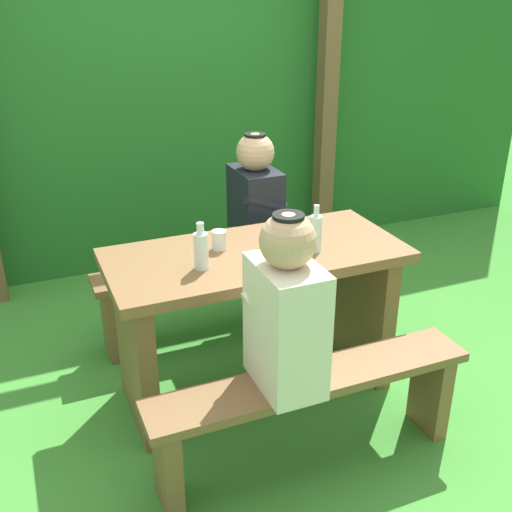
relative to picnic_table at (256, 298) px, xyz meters
The scene contains 12 objects.
ground_plane 0.52m from the picnic_table, ahead, with size 12.00×12.00×0.00m, color #3F8B34.
hedge_backdrop 2.12m from the picnic_table, 90.00° to the left, with size 6.40×0.67×2.21m, color #236524.
pergola_post_right 2.03m from the picnic_table, 52.01° to the left, with size 0.12×0.12×2.16m, color brown.
picnic_table is the anchor object (origin of this frame).
bench_near 0.63m from the picnic_table, 90.00° to the right, with size 1.40×0.24×0.46m.
bench_far 0.63m from the picnic_table, 90.00° to the left, with size 1.40×0.24×0.46m.
person_white_shirt 0.66m from the picnic_table, 101.95° to the right, with size 0.25×0.35×0.72m.
person_black_coat 0.69m from the picnic_table, 67.56° to the left, with size 0.25×0.35×0.72m.
drinking_glass 0.34m from the picnic_table, 151.23° to the left, with size 0.07×0.07×0.09m, color silver.
bottle_left 0.46m from the picnic_table, 163.80° to the right, with size 0.06×0.06×0.21m.
bottle_right 0.44m from the picnic_table, 23.23° to the right, with size 0.06×0.06×0.23m.
cell_phone 0.42m from the picnic_table, 14.02° to the left, with size 0.07×0.14×0.01m, color silver.
Camera 1 is at (-1.00, -2.40, 1.92)m, focal length 42.71 mm.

